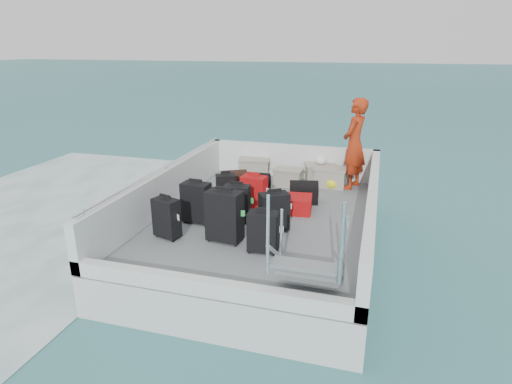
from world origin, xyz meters
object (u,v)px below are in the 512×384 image
at_px(suitcase_5, 254,193).
at_px(suitcase_2, 226,188).
at_px(suitcase_8, 291,204).
at_px(suitcase_3, 225,217).
at_px(crate_0, 254,168).
at_px(suitcase_0, 167,219).
at_px(suitcase_4, 237,204).
at_px(suitcase_1, 196,203).
at_px(crate_1, 288,178).
at_px(crate_3, 330,178).
at_px(suitcase_6, 263,232).
at_px(passenger, 354,144).
at_px(crate_2, 320,174).
at_px(suitcase_7, 274,212).

bearing_deg(suitcase_5, suitcase_2, 166.74).
bearing_deg(suitcase_8, suitcase_5, 88.09).
distance_m(suitcase_3, crate_0, 3.27).
bearing_deg(suitcase_0, suitcase_8, 62.30).
xyz_separation_m(suitcase_3, suitcase_4, (-0.06, 0.75, -0.08)).
height_order(suitcase_1, suitcase_5, suitcase_1).
distance_m(suitcase_5, crate_1, 1.49).
relative_size(suitcase_1, crate_3, 1.11).
height_order(suitcase_0, crate_1, suitcase_0).
xyz_separation_m(suitcase_1, suitcase_3, (0.67, -0.52, 0.05)).
height_order(suitcase_5, crate_1, suitcase_5).
bearing_deg(suitcase_5, suitcase_6, -62.82).
bearing_deg(suitcase_5, passenger, 53.80).
distance_m(suitcase_4, suitcase_8, 1.01).
bearing_deg(suitcase_6, suitcase_2, 119.93).
xyz_separation_m(suitcase_5, crate_2, (0.90, 1.85, -0.12)).
height_order(suitcase_0, suitcase_4, suitcase_0).
distance_m(suitcase_0, crate_2, 3.80).
xyz_separation_m(suitcase_4, suitcase_8, (0.75, 0.66, -0.16)).
xyz_separation_m(suitcase_8, crate_3, (0.49, 1.58, 0.04)).
bearing_deg(suitcase_1, passenger, 52.93).
xyz_separation_m(suitcase_1, crate_3, (1.84, 2.47, -0.15)).
xyz_separation_m(suitcase_8, crate_2, (0.26, 1.80, 0.04)).
height_order(suitcase_1, crate_2, suitcase_1).
bearing_deg(suitcase_6, suitcase_5, 106.74).
bearing_deg(suitcase_7, suitcase_2, 104.73).
bearing_deg(crate_0, suitcase_7, -67.59).
distance_m(suitcase_3, passenger, 3.47).
bearing_deg(suitcase_6, suitcase_7, 88.11).
xyz_separation_m(suitcase_7, crate_3, (0.57, 2.45, -0.13)).
xyz_separation_m(suitcase_4, passenger, (1.66, 2.29, 0.59)).
xyz_separation_m(suitcase_1, suitcase_4, (0.61, 0.23, -0.03)).
bearing_deg(crate_2, crate_1, -146.27).
distance_m(suitcase_6, crate_2, 3.41).
bearing_deg(passenger, suitcase_6, 2.10).
relative_size(suitcase_4, passenger, 0.34).
bearing_deg(crate_2, suitcase_1, -120.93).
relative_size(suitcase_5, suitcase_8, 0.83).
bearing_deg(crate_3, crate_2, 136.30).
relative_size(suitcase_8, crate_1, 1.32).
height_order(suitcase_1, suitcase_8, suitcase_1).
bearing_deg(crate_3, suitcase_4, -118.86).
bearing_deg(suitcase_3, suitcase_7, 47.91).
height_order(suitcase_0, crate_3, suitcase_0).
relative_size(suitcase_6, crate_0, 0.95).
distance_m(crate_3, passenger, 0.83).
height_order(suitcase_7, passenger, passenger).
bearing_deg(suitcase_4, suitcase_7, -21.93).
bearing_deg(passenger, suitcase_4, -17.09).
height_order(suitcase_4, suitcase_7, suitcase_7).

